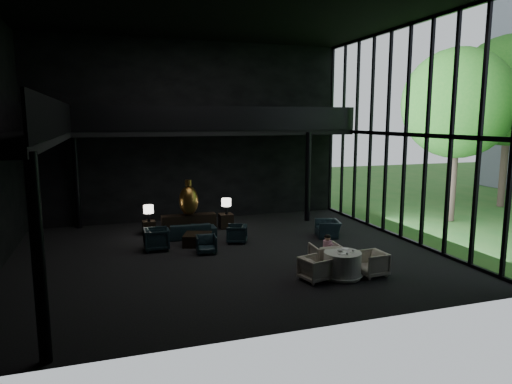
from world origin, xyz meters
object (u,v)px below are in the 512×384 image
object	(u,v)px
dining_chair_north	(326,253)
child	(327,244)
dining_chair_west	(315,268)
dining_chair_east	(372,262)
console	(189,223)
lounge_armchair_west	(156,237)
coffee_table	(198,239)
side_table_left	(149,228)
side_table_right	(226,221)
dining_table	(342,266)
bronze_urn	(189,200)
table_lamp_right	(226,203)
sofa	(190,228)
lounge_armchair_east	(237,233)
lounge_armchair_south	(206,245)
window_armchair	(328,227)
table_lamp_left	(148,210)

from	to	relation	value
dining_chair_north	child	world-z (taller)	child
dining_chair_west	dining_chair_east	bearing A→B (deg)	-108.07
console	lounge_armchair_west	bearing A→B (deg)	-123.41
coffee_table	side_table_left	bearing A→B (deg)	125.25
side_table_right	child	size ratio (longest dim) A/B	1.05
console	dining_chair_east	size ratio (longest dim) A/B	2.75
lounge_armchair_west	dining_table	xyz separation A→B (m)	(4.86, -4.51, -0.15)
coffee_table	dining_table	xyz separation A→B (m)	(3.37, -4.69, 0.12)
dining_chair_west	child	distance (m)	1.42
console	child	size ratio (longest dim) A/B	3.82
side_table_right	dining_chair_east	distance (m)	7.57
side_table_left	bronze_urn	bearing A→B (deg)	-5.88
table_lamp_right	sofa	size ratio (longest dim) A/B	0.34
lounge_armchair_east	child	size ratio (longest dim) A/B	1.21
side_table_right	lounge_armchair_south	world-z (taller)	lounge_armchair_south
lounge_armchair_south	dining_table	world-z (taller)	dining_table
lounge_armchair_south	dining_chair_east	xyz separation A→B (m)	(4.17, -3.71, 0.09)
child	lounge_armchair_south	bearing A→B (deg)	-37.78
bronze_urn	lounge_armchair_west	xyz separation A→B (m)	(-1.54, -2.21, -0.85)
bronze_urn	coffee_table	size ratio (longest dim) A/B	1.52
lounge_armchair_south	window_armchair	xyz separation A→B (m)	(5.00, 0.73, 0.09)
sofa	table_lamp_left	bearing A→B (deg)	-32.66
table_lamp_left	dining_chair_east	xyz separation A→B (m)	(5.82, -6.89, -0.62)
side_table_left	window_armchair	bearing A→B (deg)	-21.26
console	dining_chair_west	xyz separation A→B (m)	(2.44, -6.86, 0.03)
bronze_urn	lounge_armchair_west	distance (m)	2.82
sofa	dining_chair_east	world-z (taller)	dining_chair_east
dining_chair_north	lounge_armchair_west	bearing A→B (deg)	-33.77
console	lounge_armchair_south	xyz separation A→B (m)	(0.04, -3.26, -0.04)
side_table_left	table_lamp_left	world-z (taller)	table_lamp_left
bronze_urn	table_lamp_left	world-z (taller)	bronze_urn
side_table_right	dining_chair_north	size ratio (longest dim) A/B	0.63
bronze_urn	lounge_armchair_east	distance (m)	2.74
lounge_armchair_east	sofa	bearing A→B (deg)	-106.56
lounge_armchair_south	dining_chair_north	size ratio (longest dim) A/B	0.64
side_table_left	sofa	world-z (taller)	sofa
lounge_armchair_east	dining_chair_west	distance (m)	4.73
console	dining_chair_east	bearing A→B (deg)	-58.86
dining_table	console	bearing A→B (deg)	115.92
sofa	lounge_armchair_east	size ratio (longest dim) A/B	2.81
table_lamp_right	sofa	distance (m)	2.17
child	console	bearing A→B (deg)	-60.11
bronze_urn	window_armchair	size ratio (longest dim) A/B	1.57
dining_table	lounge_armchair_south	bearing A→B (deg)	132.52
side_table_right	dining_chair_east	bearing A→B (deg)	-69.77
side_table_right	window_armchair	world-z (taller)	window_armchair
dining_chair_north	dining_chair_east	size ratio (longest dim) A/B	1.20
bronze_urn	dining_chair_east	distance (m)	8.11
side_table_left	table_lamp_right	world-z (taller)	table_lamp_right
lounge_armchair_south	lounge_armchair_east	bearing A→B (deg)	42.02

